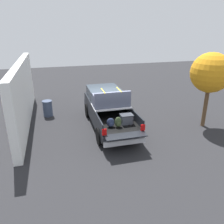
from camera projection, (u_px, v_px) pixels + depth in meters
name	position (u px, v px, depth m)	size (l,w,h in m)	color
ground_plane	(109.00, 127.00, 12.53)	(40.00, 40.00, 0.00)	#262628
pickup_truck	(107.00, 108.00, 12.52)	(6.05, 2.06, 2.23)	black
building_facade	(23.00, 94.00, 12.56)	(9.20, 0.36, 3.41)	white
tree_background	(211.00, 73.00, 11.57)	(2.07, 2.07, 4.03)	brown
trash_can	(48.00, 108.00, 13.83)	(0.60, 0.60, 0.98)	#3F4C66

